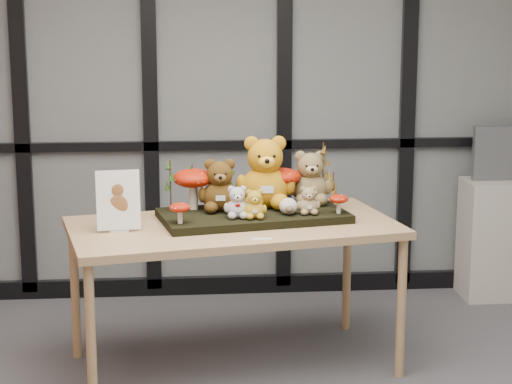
{
  "coord_description": "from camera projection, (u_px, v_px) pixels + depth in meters",
  "views": [
    {
      "loc": [
        -0.26,
        -3.73,
        2.04
      ],
      "look_at": [
        0.14,
        1.11,
        1.01
      ],
      "focal_mm": 65.0,
      "sensor_mm": 36.0,
      "label": 1
    }
  ],
  "objects": [
    {
      "name": "bear_small_yellow",
      "position": [
        254.0,
        202.0,
        4.96
      ],
      "size": [
        0.15,
        0.14,
        0.17
      ],
      "primitive_type": null,
      "rotation": [
        0.0,
        0.0,
        0.2
      ],
      "color": "gold",
      "rests_on": "diorama_tray"
    },
    {
      "name": "bear_beige_small",
      "position": [
        309.0,
        199.0,
        5.06
      ],
      "size": [
        0.15,
        0.14,
        0.17
      ],
      "primitive_type": null,
      "rotation": [
        0.0,
        0.0,
        0.2
      ],
      "color": "#9F8358",
      "rests_on": "diorama_tray"
    },
    {
      "name": "sprig_green_mid_left",
      "position": [
        192.0,
        186.0,
        5.19
      ],
      "size": [
        0.05,
        0.05,
        0.25
      ],
      "primitive_type": null,
      "color": "#133D0D",
      "rests_on": "diorama_tray"
    },
    {
      "name": "sprig_dry_mid_right",
      "position": [
        333.0,
        190.0,
        5.21
      ],
      "size": [
        0.05,
        0.05,
        0.21
      ],
      "primitive_type": null,
      "color": "brown",
      "rests_on": "diorama_tray"
    },
    {
      "name": "sprig_green_far_left",
      "position": [
        170.0,
        186.0,
        5.1
      ],
      "size": [
        0.05,
        0.05,
        0.29
      ],
      "primitive_type": null,
      "color": "#133D0D",
      "rests_on": "diorama_tray"
    },
    {
      "name": "display_table",
      "position": [
        233.0,
        235.0,
        5.05
      ],
      "size": [
        1.9,
        1.22,
        0.83
      ],
      "rotation": [
        0.0,
        0.0,
        0.2
      ],
      "color": "tan",
      "rests_on": "floor"
    },
    {
      "name": "mushroom_back_left",
      "position": [
        193.0,
        187.0,
        5.17
      ],
      "size": [
        0.23,
        0.23,
        0.25
      ],
      "primitive_type": null,
      "color": "#A31705",
      "rests_on": "diorama_tray"
    },
    {
      "name": "cabinet",
      "position": [
        507.0,
        239.0,
        6.36
      ],
      "size": [
        0.61,
        0.36,
        0.82
      ],
      "primitive_type": "cube",
      "color": "#B2AA9F",
      "rests_on": "floor"
    },
    {
      "name": "mushroom_back_right",
      "position": [
        282.0,
        185.0,
        5.28
      ],
      "size": [
        0.21,
        0.21,
        0.23
      ],
      "primitive_type": null,
      "color": "#A31705",
      "rests_on": "diorama_tray"
    },
    {
      "name": "monitor",
      "position": [
        511.0,
        153.0,
        6.25
      ],
      "size": [
        0.52,
        0.05,
        0.37
      ],
      "color": "#505358",
      "rests_on": "cabinet"
    },
    {
      "name": "sprig_dry_far_right",
      "position": [
        323.0,
        173.0,
        5.32
      ],
      "size": [
        0.05,
        0.05,
        0.35
      ],
      "primitive_type": null,
      "color": "brown",
      "rests_on": "diorama_tray"
    },
    {
      "name": "mushroom_front_left",
      "position": [
        180.0,
        212.0,
        4.85
      ],
      "size": [
        0.11,
        0.11,
        0.12
      ],
      "primitive_type": null,
      "color": "#A31705",
      "rests_on": "diorama_tray"
    },
    {
      "name": "bear_brown_medium",
      "position": [
        220.0,
        182.0,
        5.13
      ],
      "size": [
        0.28,
        0.27,
        0.32
      ],
      "primitive_type": null,
      "rotation": [
        0.0,
        0.0,
        0.2
      ],
      "color": "#4C310F",
      "rests_on": "diorama_tray"
    },
    {
      "name": "bear_pooh_yellow",
      "position": [
        265.0,
        168.0,
        5.21
      ],
      "size": [
        0.39,
        0.37,
        0.44
      ],
      "primitive_type": null,
      "rotation": [
        0.0,
        0.0,
        0.2
      ],
      "color": "orange",
      "rests_on": "diorama_tray"
    },
    {
      "name": "plush_cream_hedgehog",
      "position": [
        288.0,
        205.0,
        5.06
      ],
      "size": [
        0.09,
        0.08,
        0.1
      ],
      "primitive_type": null,
      "rotation": [
        0.0,
        0.0,
        0.2
      ],
      "color": "beige",
      "rests_on": "diorama_tray"
    },
    {
      "name": "sprig_green_centre",
      "position": [
        230.0,
        185.0,
        5.26
      ],
      "size": [
        0.05,
        0.05,
        0.23
      ],
      "primitive_type": null,
      "color": "#133D0D",
      "rests_on": "diorama_tray"
    },
    {
      "name": "sign_holder",
      "position": [
        118.0,
        203.0,
        4.85
      ],
      "size": [
        0.23,
        0.09,
        0.32
      ],
      "rotation": [
        0.0,
        0.0,
        0.12
      ],
      "color": "silver",
      "rests_on": "display_table"
    },
    {
      "name": "bear_white_bow",
      "position": [
        237.0,
        200.0,
        4.97
      ],
      "size": [
        0.17,
        0.16,
        0.19
      ],
      "primitive_type": null,
      "rotation": [
        0.0,
        0.0,
        0.2
      ],
      "color": "beige",
      "rests_on": "diorama_tray"
    },
    {
      "name": "glass_partition",
      "position": [
        218.0,
        91.0,
        6.2
      ],
      "size": [
        4.9,
        0.06,
        2.78
      ],
      "color": "#2D383F",
      "rests_on": "floor"
    },
    {
      "name": "mushroom_front_right",
      "position": [
        339.0,
        203.0,
        5.08
      ],
      "size": [
        0.11,
        0.11,
        0.12
      ],
      "primitive_type": null,
      "color": "#A31705",
      "rests_on": "diorama_tray"
    },
    {
      "name": "room_shell",
      "position": [
        243.0,
        87.0,
        3.74
      ],
      "size": [
        5.0,
        5.0,
        5.0
      ],
      "color": "beige",
      "rests_on": "floor"
    },
    {
      "name": "diorama_tray",
      "position": [
        253.0,
        216.0,
        5.13
      ],
      "size": [
        1.09,
        0.7,
        0.04
      ],
      "primitive_type": "cube",
      "rotation": [
        0.0,
        0.0,
        0.2
      ],
      "color": "black",
      "rests_on": "display_table"
    },
    {
      "name": "label_card",
      "position": [
        262.0,
        239.0,
        4.72
      ],
      "size": [
        0.1,
        0.03,
        0.0
      ],
      "primitive_type": "cube",
      "color": "white",
      "rests_on": "display_table"
    },
    {
      "name": "bear_tan_back",
      "position": [
        310.0,
        174.0,
        5.31
      ],
      "size": [
        0.3,
        0.28,
        0.34
      ],
      "primitive_type": null,
      "rotation": [
        0.0,
        0.0,
        0.2
      ],
      "color": "olive",
      "rests_on": "diorama_tray"
    }
  ]
}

